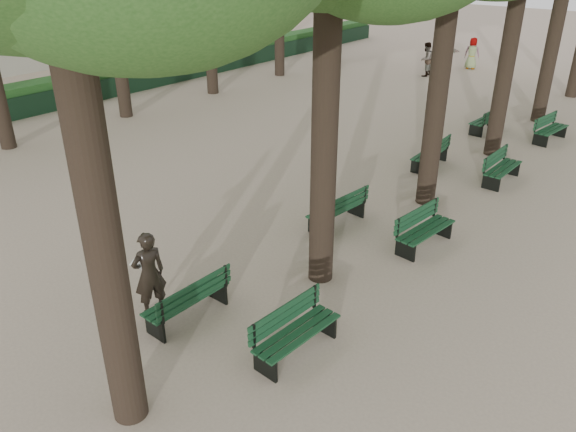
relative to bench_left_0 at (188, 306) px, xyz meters
The scene contains 15 objects.
ground 0.50m from the bench_left_0, 150.12° to the right, with size 120.00×120.00×0.00m, color tan.
bench_left_0 is the anchor object (origin of this frame).
bench_left_1 5.07m from the bench_left_0, 90.00° to the left, with size 0.75×1.85×0.92m.
bench_left_2 10.34m from the bench_left_0, 90.00° to the left, with size 0.63×1.82×0.92m.
bench_left_3 15.07m from the bench_left_0, 90.00° to the left, with size 0.69×1.83×0.92m.
bench_right_0 2.32m from the bench_left_0, 12.35° to the left, with size 0.69×1.83×0.92m.
bench_right_1 5.88m from the bench_left_0, 67.33° to the left, with size 0.77×1.85×0.92m.
bench_right_2 10.76m from the bench_left_0, 77.84° to the left, with size 0.61×1.81×0.92m.
bench_right_3 15.58m from the bench_left_0, 81.63° to the left, with size 0.80×1.86×0.92m.
man_with_map 0.96m from the bench_left_0, 155.83° to the right, with size 0.70×0.78×1.77m.
pedestrian_e 25.37m from the bench_left_0, 103.93° to the left, with size 1.68×0.36×1.81m, color #262628.
pedestrian_d 26.31m from the bench_left_0, 100.99° to the left, with size 0.84×0.34×1.71m, color #262628.
pedestrian_a 23.32m from the bench_left_0, 105.38° to the left, with size 0.85×0.35×1.75m, color #262628.
fence 18.78m from the bench_left_0, 144.93° to the left, with size 0.08×42.00×0.90m, color black.
hedge 19.36m from the bench_left_0, 146.12° to the left, with size 1.20×42.00×1.20m, color #1A4919.
Camera 1 is at (7.42, -5.50, 6.59)m, focal length 35.00 mm.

